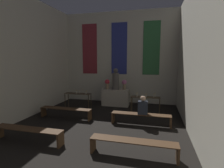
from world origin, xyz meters
TOP-DOWN VIEW (x-y plane):
  - wall_back at (0.00, 9.92)m, footprint 6.74×0.16m
  - wall_left at (-3.31, 4.93)m, footprint 0.12×10.11m
  - wall_right at (3.31, 4.93)m, footprint 0.12×10.11m
  - altar at (0.00, 8.97)m, footprint 1.46×0.60m
  - statue at (0.00, 8.97)m, footprint 0.36×0.36m
  - flower_vase_left at (-0.47, 8.97)m, footprint 0.27×0.27m
  - flower_vase_right at (0.47, 8.97)m, footprint 0.27×0.27m
  - candle_rack_left at (-1.67, 7.78)m, footprint 1.33×0.40m
  - candle_rack_right at (1.68, 7.78)m, footprint 1.33×0.40m
  - pew_second_left at (-1.60, 4.09)m, footprint 2.26×0.36m
  - pew_second_right at (1.60, 4.09)m, footprint 2.26×0.36m
  - pew_back_left at (-1.60, 6.39)m, footprint 2.26×0.36m
  - pew_back_right at (1.60, 6.39)m, footprint 2.26×0.36m
  - person_seated at (1.67, 6.39)m, footprint 0.36×0.24m

SIDE VIEW (x-z plane):
  - pew_second_left at x=-1.60m, z-range 0.11..0.55m
  - pew_second_right at x=1.60m, z-range 0.11..0.55m
  - pew_back_left at x=-1.60m, z-range 0.11..0.55m
  - pew_back_right at x=1.60m, z-range 0.11..0.55m
  - altar at x=0.00m, z-range 0.00..0.90m
  - candle_rack_right at x=1.68m, z-range 0.20..1.22m
  - candle_rack_left at x=-1.67m, z-range 0.20..1.22m
  - person_seated at x=1.67m, z-range 0.40..1.11m
  - flower_vase_left at x=-0.47m, z-range 0.96..1.49m
  - flower_vase_right at x=0.47m, z-range 0.96..1.49m
  - statue at x=0.00m, z-range 0.85..2.00m
  - wall_left at x=-3.31m, z-range 0.00..5.23m
  - wall_right at x=3.31m, z-range 0.00..5.23m
  - wall_back at x=0.00m, z-range 0.03..5.25m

